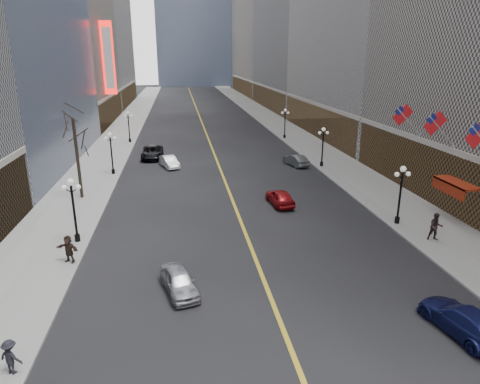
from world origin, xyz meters
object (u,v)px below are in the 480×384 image
object	(u,v)px
streetlamp_west_2	(111,149)
car_nb_mid	(169,162)
streetlamp_west_3	(129,124)
car_nb_far	(152,152)
streetlamp_west_1	(73,204)
car_sb_near	(464,321)
streetlamp_east_1	(401,189)
streetlamp_east_2	(323,143)
car_nb_near	(179,281)
streetlamp_east_3	(285,120)
car_sb_mid	(280,197)
car_sb_far	(296,160)

from	to	relation	value
streetlamp_west_2	car_nb_mid	size ratio (longest dim) A/B	1.13
streetlamp_west_3	car_nb_far	world-z (taller)	streetlamp_west_3
streetlamp_west_1	streetlamp_west_3	world-z (taller)	same
car_nb_mid	car_sb_near	world-z (taller)	car_sb_near
streetlamp_east_1	streetlamp_east_2	bearing A→B (deg)	90.00
streetlamp_west_1	car_nb_mid	bearing A→B (deg)	73.59
car_nb_far	streetlamp_east_2	bearing A→B (deg)	-19.96
car_nb_mid	car_nb_near	bearing A→B (deg)	-105.68
streetlamp_west_2	car_sb_near	world-z (taller)	streetlamp_west_2
streetlamp_east_3	car_nb_mid	size ratio (longest dim) A/B	1.13
streetlamp_east_1	streetlamp_west_3	world-z (taller)	same
streetlamp_east_3	car_nb_mid	bearing A→B (deg)	-138.59
car_sb_near	car_sb_mid	xyz separation A→B (m)	(-4.31, 18.95, 0.01)
car_sb_far	streetlamp_east_3	bearing A→B (deg)	-114.65
streetlamp_east_3	streetlamp_west_3	xyz separation A→B (m)	(-23.60, 0.00, 0.00)
streetlamp_east_3	car_nb_near	world-z (taller)	streetlamp_east_3
car_nb_near	car_nb_mid	size ratio (longest dim) A/B	0.97
car_sb_near	car_sb_mid	size ratio (longest dim) A/B	1.15
streetlamp_west_1	car_nb_mid	xyz separation A→B (m)	(6.04, 20.52, -2.24)
car_nb_near	streetlamp_east_3	bearing A→B (deg)	54.48
streetlamp_east_2	car_sb_near	xyz separation A→B (m)	(-3.54, -31.13, -2.21)
streetlamp_west_3	car_sb_far	xyz separation A→B (m)	(20.80, -16.85, -2.23)
car_nb_far	car_sb_far	xyz separation A→B (m)	(16.96, -6.22, -0.11)
streetlamp_east_1	car_sb_near	size ratio (longest dim) A/B	0.95
streetlamp_west_2	car_sb_mid	size ratio (longest dim) A/B	1.10
streetlamp_west_1	car_sb_mid	size ratio (longest dim) A/B	1.10
streetlamp_west_1	car_sb_near	bearing A→B (deg)	-33.21
car_nb_mid	car_sb_near	size ratio (longest dim) A/B	0.85
streetlamp_west_1	streetlamp_west_3	bearing A→B (deg)	90.00
streetlamp_east_1	car_sb_far	xyz separation A→B (m)	(-2.80, 19.15, -2.23)
car_sb_far	car_nb_far	bearing A→B (deg)	-35.36
streetlamp_east_3	car_sb_mid	size ratio (longest dim) A/B	1.10
car_nb_near	car_sb_far	xyz separation A→B (m)	(13.84, 26.67, 0.01)
car_nb_mid	car_sb_far	distance (m)	14.82
streetlamp_east_2	streetlamp_east_1	bearing A→B (deg)	-90.00
streetlamp_west_1	car_sb_near	world-z (taller)	streetlamp_west_1
streetlamp_east_3	car_sb_near	xyz separation A→B (m)	(-3.54, -49.13, -2.21)
streetlamp_west_2	streetlamp_east_3	bearing A→B (deg)	37.33
streetlamp_east_2	streetlamp_west_1	xyz separation A→B (m)	(-23.60, -18.00, 0.00)
car_nb_near	car_sb_mid	size ratio (longest dim) A/B	0.94
streetlamp_east_3	streetlamp_west_1	distance (m)	43.05
streetlamp_west_2	streetlamp_west_1	bearing A→B (deg)	-90.00
streetlamp_east_2	car_sb_mid	xyz separation A→B (m)	(-7.86, -12.18, -2.20)
car_sb_mid	streetlamp_east_1	bearing A→B (deg)	137.48
streetlamp_west_3	car_nb_near	distance (m)	44.13
streetlamp_west_2	car_nb_near	size ratio (longest dim) A/B	1.17
streetlamp_west_3	car_nb_far	bearing A→B (deg)	-70.13
car_nb_mid	car_nb_far	world-z (taller)	car_nb_far
streetlamp_east_2	car_sb_near	bearing A→B (deg)	-96.49
streetlamp_east_2	car_nb_far	size ratio (longest dim) A/B	0.81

